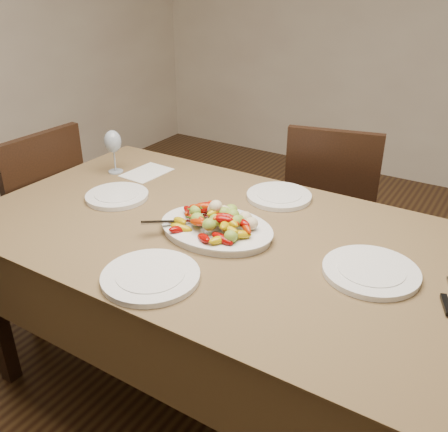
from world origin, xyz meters
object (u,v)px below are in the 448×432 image
dining_table (224,318)px  plate_right (371,272)px  plate_left (117,196)px  plate_far (279,196)px  serving_platter (216,230)px  plate_near (151,277)px  chair_far (332,210)px  chair_left (28,222)px  wine_glass (114,150)px

dining_table → plate_right: bearing=1.0°
plate_right → dining_table: bearing=-179.0°
plate_left → plate_far: 0.65m
serving_platter → plate_near: 0.34m
dining_table → plate_right: (0.52, 0.01, 0.39)m
plate_near → plate_far: bearing=84.7°
chair_far → plate_right: (0.45, -0.92, 0.29)m
plate_near → chair_far: bearing=85.8°
dining_table → chair_far: size_ratio=1.94×
chair_far → plate_far: chair_far is taller
chair_left → wine_glass: 0.61m
dining_table → plate_left: size_ratio=7.40×
dining_table → wine_glass: bearing=163.1°
chair_left → serving_platter: (1.12, -0.04, 0.30)m
plate_left → plate_far: (0.55, 0.34, 0.00)m
chair_left → plate_left: chair_left is taller
chair_far → plate_left: bearing=44.4°
serving_platter → chair_left: bearing=177.9°
dining_table → wine_glass: 0.89m
plate_right → plate_far: same height
plate_far → wine_glass: 0.77m
chair_far → plate_near: chair_far is taller
plate_far → plate_near: 0.72m
plate_right → wine_glass: size_ratio=1.42×
plate_near → serving_platter: bearing=88.1°
chair_left → plate_left: size_ratio=3.82×
chair_far → serving_platter: bearing=71.6°
chair_far → plate_far: (-0.03, -0.57, 0.29)m
chair_far → plate_left: size_ratio=3.82×
plate_left → plate_right: size_ratio=0.86×
plate_right → plate_far: bearing=144.3°
chair_far → plate_left: chair_far is taller
dining_table → plate_far: (0.04, 0.35, 0.39)m
plate_far → plate_near: bearing=-95.3°
dining_table → serving_platter: (-0.02, -0.02, 0.39)m
dining_table → serving_platter: bearing=-125.5°
plate_near → wine_glass: bearing=139.6°
chair_left → plate_right: 1.68m
chair_far → plate_far: 0.64m
dining_table → wine_glass: (-0.71, 0.22, 0.48)m
plate_right → plate_near: (-0.55, -0.37, 0.00)m
wine_glass → chair_left: bearing=-155.1°
plate_far → plate_left: bearing=-147.9°
dining_table → chair_far: chair_far is taller
chair_left → serving_platter: size_ratio=2.37×
chair_left → plate_left: (0.63, -0.01, 0.29)m
chair_left → plate_near: 1.21m
serving_platter → plate_left: bearing=176.1°
plate_near → dining_table: bearing=85.6°
chair_left → plate_far: size_ratio=3.68×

